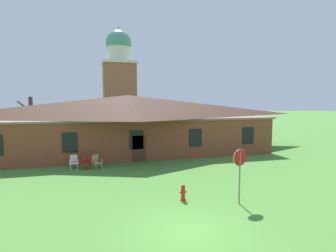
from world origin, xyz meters
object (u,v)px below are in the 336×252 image
lawn_chair_by_porch (74,161)px  lawn_chair_near_door (86,162)px  lawn_chair_left_end (96,161)px  stop_sign (240,165)px  fire_hydrant (183,193)px

lawn_chair_by_porch → lawn_chair_near_door: size_ratio=1.00×
lawn_chair_left_end → lawn_chair_near_door: bearing=-174.7°
stop_sign → fire_hydrant: stop_sign is taller
stop_sign → fire_hydrant: bearing=154.4°
lawn_chair_left_end → fire_hydrant: 8.80m
stop_sign → fire_hydrant: 3.06m
stop_sign → lawn_chair_left_end: bearing=125.3°
lawn_chair_by_porch → lawn_chair_near_door: 0.94m
lawn_chair_near_door → lawn_chair_left_end: size_ratio=1.00×
lawn_chair_near_door → lawn_chair_left_end: (0.73, 0.07, 0.00)m
lawn_chair_near_door → lawn_chair_by_porch: bearing=153.2°
lawn_chair_near_door → fire_hydrant: bearing=-58.9°
stop_sign → lawn_chair_left_end: stop_sign is taller
stop_sign → fire_hydrant: (-2.41, 1.15, -1.50)m
lawn_chair_by_porch → lawn_chair_left_end: 1.61m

